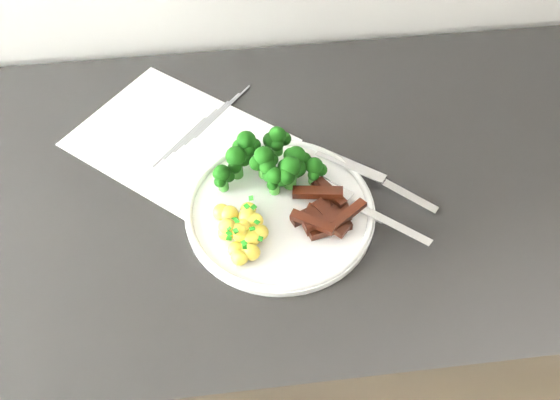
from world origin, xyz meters
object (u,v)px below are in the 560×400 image
Objects in this scene: recipe_paper at (180,142)px; fork at (374,213)px; potatoes at (241,230)px; beef_strips at (325,214)px; knife at (391,187)px; counter at (307,321)px; plate at (280,210)px; broccoli at (270,160)px.

fork is at bearing -34.18° from recipe_paper.
potatoes is 0.12m from beef_strips.
recipe_paper is 2.40× the size of knife.
recipe_paper is 0.26m from beef_strips.
potatoes is at bearing -142.56° from counter.
counter is at bearing 161.98° from knife.
plate reaches higher than counter.
counter is 24.97× the size of potatoes.
broccoli is at bearing 62.79° from potatoes.
fork is (0.06, -0.08, 0.48)m from counter.
recipe_paper is (-0.20, 0.10, 0.46)m from counter.
broccoli is (-0.07, 0.01, 0.51)m from counter.
knife is (0.17, -0.04, -0.04)m from broccoli.
fork is (0.13, -0.03, 0.01)m from plate.
potatoes is at bearing -176.76° from fork.
knife reaches higher than counter.
knife is at bearing 15.01° from potatoes.
knife is at bearing 22.92° from beef_strips.
recipe_paper is at bearing 156.52° from knife.
potatoes is at bearing -172.51° from beef_strips.
plate is at bearing -83.91° from broccoli.
recipe_paper is 2.68× the size of fork.
beef_strips reaches higher than recipe_paper.
knife is (0.30, -0.13, 0.01)m from recipe_paper.
potatoes is 0.70× the size of fork.
beef_strips is 0.68× the size of knife.
counter is at bearing -5.72° from broccoli.
fork reaches higher than recipe_paper.
fork reaches higher than plate.
recipe_paper is 0.32m from fork.
counter is 6.50× the size of recipe_paper.
recipe_paper is 0.21m from potatoes.
broccoli is (-0.01, 0.06, 0.04)m from plate.
potatoes reaches higher than beef_strips.
recipe_paper is 0.21m from plate.
counter is 0.49m from beef_strips.
potatoes reaches higher than knife.
beef_strips is at bearing 175.66° from fork.
beef_strips reaches higher than plate.
broccoli reaches higher than counter.
recipe_paper is 0.17m from broccoli.
plate is at bearing 159.09° from beef_strips.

